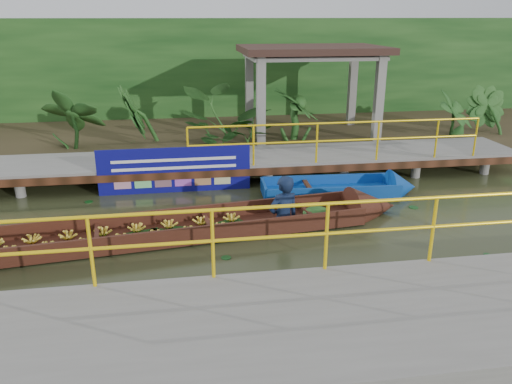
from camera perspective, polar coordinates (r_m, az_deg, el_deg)
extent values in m
plane|color=#2C3118|center=(10.15, -1.50, -4.23)|extent=(80.00, 80.00, 0.00)
cube|color=#342A1A|center=(17.20, -4.74, 6.48)|extent=(30.00, 8.00, 0.45)
cube|color=slate|center=(13.27, -3.46, 3.80)|extent=(16.00, 2.00, 0.15)
cube|color=black|center=(12.33, -3.01, 2.20)|extent=(16.00, 0.12, 0.18)
cylinder|color=yellow|center=(12.65, 9.47, 7.81)|extent=(7.50, 0.05, 0.05)
cylinder|color=yellow|center=(12.75, 9.36, 5.83)|extent=(7.50, 0.05, 0.05)
cylinder|color=yellow|center=(12.76, 9.35, 5.61)|extent=(0.05, 0.05, 1.00)
cylinder|color=slate|center=(12.85, -21.12, 0.65)|extent=(0.24, 0.24, 0.55)
cylinder|color=slate|center=(14.35, -19.89, 2.70)|extent=(0.24, 0.24, 0.55)
cylinder|color=slate|center=(12.56, -12.20, 1.13)|extent=(0.24, 0.24, 0.55)
cylinder|color=slate|center=(14.09, -11.89, 3.16)|extent=(0.24, 0.24, 0.55)
cylinder|color=slate|center=(12.58, -3.09, 1.60)|extent=(0.24, 0.24, 0.55)
cylinder|color=slate|center=(14.11, -3.75, 3.57)|extent=(0.24, 0.24, 0.55)
cylinder|color=slate|center=(12.92, 5.77, 2.01)|extent=(0.24, 0.24, 0.55)
cylinder|color=slate|center=(14.41, 4.21, 3.91)|extent=(0.24, 0.24, 0.55)
cylinder|color=slate|center=(13.55, 14.00, 2.35)|extent=(0.24, 0.24, 0.55)
cylinder|color=slate|center=(14.98, 11.71, 4.15)|extent=(0.24, 0.24, 0.55)
cylinder|color=slate|center=(14.43, 21.37, 2.61)|extent=(0.24, 0.24, 0.55)
cylinder|color=slate|center=(15.78, 18.56, 4.31)|extent=(0.24, 0.24, 0.55)
cylinder|color=slate|center=(12.58, -3.09, 1.60)|extent=(0.24, 0.24, 0.55)
cube|color=slate|center=(6.65, 12.32, -15.73)|extent=(18.00, 2.40, 0.70)
cylinder|color=yellow|center=(6.98, 9.83, -1.23)|extent=(10.00, 0.05, 0.05)
cylinder|color=yellow|center=(7.14, 9.62, -4.60)|extent=(10.00, 0.05, 0.05)
cylinder|color=yellow|center=(7.17, 9.60, -4.97)|extent=(0.05, 0.05, 1.00)
cube|color=slate|center=(14.72, 0.56, 9.80)|extent=(0.25, 0.25, 2.80)
cube|color=slate|center=(15.71, 13.83, 9.86)|extent=(0.25, 0.25, 2.80)
cube|color=slate|center=(17.07, -0.77, 11.14)|extent=(0.25, 0.25, 2.80)
cube|color=slate|center=(17.92, 10.93, 11.20)|extent=(0.25, 0.25, 2.80)
cube|color=slate|center=(16.11, 6.42, 15.18)|extent=(4.00, 2.60, 0.12)
cube|color=#331F19|center=(16.10, 6.44, 15.89)|extent=(4.40, 3.00, 0.20)
cube|color=#123A12|center=(19.37, -5.46, 13.25)|extent=(30.00, 0.80, 4.00)
cube|color=#35180E|center=(9.87, -11.53, -4.95)|extent=(8.49, 2.11, 0.06)
cube|color=#35180E|center=(10.30, -11.85, -3.03)|extent=(8.37, 1.13, 0.36)
cube|color=#35180E|center=(9.33, -11.30, -5.43)|extent=(8.37, 1.13, 0.36)
cone|color=#35180E|center=(11.13, 13.19, -1.75)|extent=(1.17, 1.14, 1.01)
ellipsoid|color=#123A12|center=(10.57, 6.93, -2.40)|extent=(0.64, 0.53, 0.27)
imported|color=#0F1B38|center=(10.01, 3.24, 1.86)|extent=(0.81, 0.67, 1.92)
cube|color=#0D3F96|center=(12.02, 8.42, -0.03)|extent=(3.21, 1.10, 0.11)
cube|color=#0D3F96|center=(12.42, 7.92, 1.25)|extent=(3.17, 0.21, 0.32)
cube|color=#0D3F96|center=(11.55, 9.03, -0.22)|extent=(3.17, 0.21, 0.32)
cube|color=#0D3F96|center=(11.69, 0.91, 0.28)|extent=(0.11, 0.95, 0.32)
cone|color=#0D3F96|center=(12.56, 16.39, 0.53)|extent=(0.67, 0.92, 0.89)
cube|color=black|center=(11.85, 5.99, 0.65)|extent=(0.15, 0.95, 0.05)
cube|color=navy|center=(12.22, -9.25, 2.44)|extent=(3.66, 0.03, 1.14)
cube|color=white|center=(12.13, -9.32, 3.63)|extent=(2.97, 0.01, 0.07)
cube|color=white|center=(12.18, -9.27, 2.73)|extent=(2.97, 0.01, 0.07)
imported|color=#123A12|center=(15.07, -20.26, 7.88)|extent=(1.44, 1.44, 1.81)
imported|color=#123A12|center=(14.81, -12.60, 8.42)|extent=(1.44, 1.44, 1.81)
imported|color=#123A12|center=(14.85, -2.83, 8.89)|extent=(1.44, 1.44, 1.81)
imported|color=#123A12|center=(15.19, 4.79, 9.08)|extent=(1.44, 1.44, 1.81)
imported|color=#123A12|center=(17.05, 21.58, 8.95)|extent=(1.44, 1.44, 1.81)
imported|color=#123A12|center=(17.85, 25.80, 8.80)|extent=(1.44, 1.44, 1.81)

